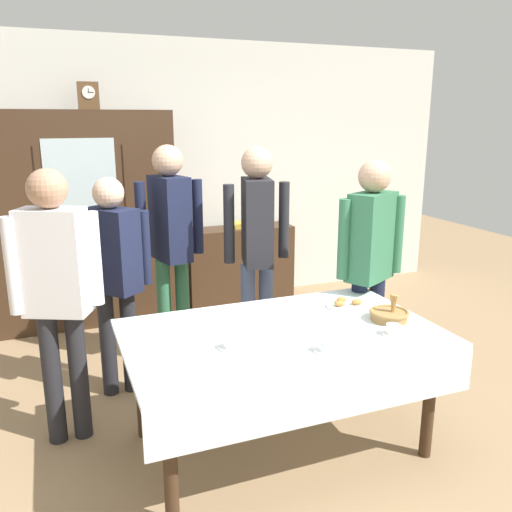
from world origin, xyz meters
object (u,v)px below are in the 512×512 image
mantel_clock (88,96)px  book_stack (239,225)px  tea_cup_back_edge (231,344)px  person_by_cabinet (171,233)px  person_behind_table_right (257,237)px  bookshelf_low (239,264)px  person_beside_shelf (370,253)px  wall_cabinet (83,220)px  spoon_far_right (200,347)px  tea_cup_near_left (393,330)px  person_near_right_end (114,267)px  bread_basket (389,315)px  pastry_plate (347,304)px  tea_cup_far_left (326,347)px  dining_table (284,348)px  spoon_center (212,320)px  spoon_near_left (148,331)px  person_behind_table_left (56,282)px

mantel_clock → book_stack: (1.44, 0.05, -1.29)m
mantel_clock → tea_cup_back_edge: mantel_clock is taller
person_by_cabinet → person_behind_table_right: bearing=-31.6°
bookshelf_low → person_by_cabinet: 1.72m
mantel_clock → person_beside_shelf: (1.65, -2.08, -1.11)m
wall_cabinet → person_beside_shelf: (1.79, -2.09, 0.01)m
spoon_far_right → tea_cup_near_left: bearing=-12.4°
person_near_right_end → person_by_cabinet: bearing=36.0°
mantel_clock → tea_cup_back_edge: size_ratio=1.85×
bread_basket → person_behind_table_right: (-0.43, 1.10, 0.29)m
tea_cup_back_edge → person_by_cabinet: bearing=89.2°
bread_basket → pastry_plate: bread_basket is taller
tea_cup_far_left → person_behind_table_right: person_behind_table_right is taller
bookshelf_low → tea_cup_far_left: bookshelf_low is taller
bookshelf_low → tea_cup_far_left: size_ratio=8.87×
pastry_plate → person_beside_shelf: person_beside_shelf is taller
pastry_plate → person_beside_shelf: 0.48m
dining_table → person_by_cabinet: size_ratio=1.03×
wall_cabinet → bookshelf_low: bearing=1.8°
dining_table → person_near_right_end: (-0.81, 1.06, 0.29)m
mantel_clock → person_near_right_end: 1.93m
pastry_plate → person_near_right_end: size_ratio=0.18×
person_by_cabinet → spoon_center: bearing=-89.7°
tea_cup_far_left → book_stack: bearing=79.1°
tea_cup_back_edge → person_beside_shelf: bearing=25.6°
book_stack → wall_cabinet: bearing=-178.2°
bread_basket → spoon_far_right: 1.18m
tea_cup_back_edge → dining_table: bearing=13.9°
mantel_clock → person_beside_shelf: size_ratio=0.14×
spoon_near_left → person_beside_shelf: 1.64m
spoon_near_left → person_by_cabinet: size_ratio=0.07×
dining_table → mantel_clock: 3.08m
mantel_clock → person_near_right_end: size_ratio=0.15×
tea_cup_back_edge → spoon_center: 0.43m
tea_cup_back_edge → bread_basket: bread_basket is taller
mantel_clock → bread_basket: bearing=-61.3°
tea_cup_back_edge → person_beside_shelf: person_beside_shelf is taller
book_stack → spoon_far_right: book_stack is taller
tea_cup_far_left → person_behind_table_left: 1.58m
bookshelf_low → spoon_far_right: 2.92m
bread_basket → person_near_right_end: (-1.49, 1.10, 0.16)m
bookshelf_low → tea_cup_back_edge: bookshelf_low is taller
dining_table → bread_basket: (0.68, -0.04, 0.13)m
spoon_far_right → spoon_center: (0.18, 0.35, 0.00)m
mantel_clock → spoon_center: 2.67m
tea_cup_back_edge → spoon_far_right: size_ratio=1.09×
person_near_right_end → person_behind_table_right: size_ratio=0.90×
wall_cabinet → tea_cup_back_edge: (0.55, -2.68, -0.23)m
person_behind_table_right → person_near_right_end: bearing=179.7°
pastry_plate → spoon_center: 0.89m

